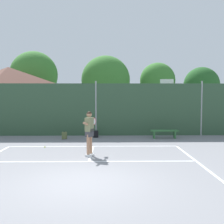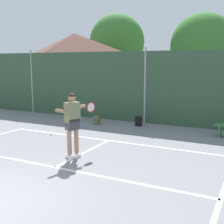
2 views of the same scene
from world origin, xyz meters
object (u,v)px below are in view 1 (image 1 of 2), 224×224
tennis_ball (45,147)px  backpack_black (96,134)px  basketball_hoop (167,97)px  backpack_olive (64,136)px  tennis_player (89,129)px  courtside_bench (164,132)px

tennis_ball → backpack_black: (2.31, 3.02, 0.16)m
backpack_black → tennis_ball: bearing=-127.4°
basketball_hoop → backpack_olive: bearing=-153.8°
backpack_black → basketball_hoop: bearing=29.2°
backpack_olive → backpack_black: same height
basketball_hoop → tennis_player: size_ratio=1.91×
tennis_player → backpack_black: size_ratio=4.01×
tennis_ball → backpack_olive: 2.54m
basketball_hoop → tennis_ball: bearing=-141.1°
tennis_player → backpack_olive: size_ratio=4.01×
tennis_ball → courtside_bench: (6.28, 2.63, 0.33)m
courtside_bench → backpack_black: bearing=174.3°
tennis_player → courtside_bench: bearing=47.8°
basketball_hoop → tennis_ball: (-7.03, -5.66, -2.28)m
tennis_player → courtside_bench: size_ratio=1.16×
tennis_player → basketball_hoop: bearing=57.4°
basketball_hoop → backpack_black: (-4.72, -2.64, -2.12)m
tennis_ball → backpack_olive: backpack_olive is taller
tennis_ball → backpack_black: bearing=52.6°
courtside_bench → tennis_player: bearing=-132.2°
tennis_player → backpack_olive: (-1.70, 4.30, -0.92)m
tennis_player → tennis_ball: 3.09m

